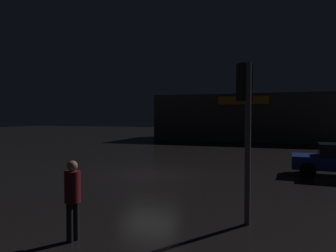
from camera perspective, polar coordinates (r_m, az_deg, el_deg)
name	(u,v)px	position (r m, az deg, el deg)	size (l,w,h in m)	color
ground_plane	(150,174)	(14.83, -3.30, -8.77)	(120.00, 120.00, 0.00)	black
store_building	(247,118)	(37.87, 14.21, 1.47)	(19.76, 9.76, 5.09)	#4C4742
traffic_signal_main	(245,110)	(8.11, 13.92, 2.78)	(0.42, 0.43, 4.04)	#595B60
pedestrian	(73,194)	(7.23, -17.01, -11.79)	(0.42, 0.42, 1.76)	black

